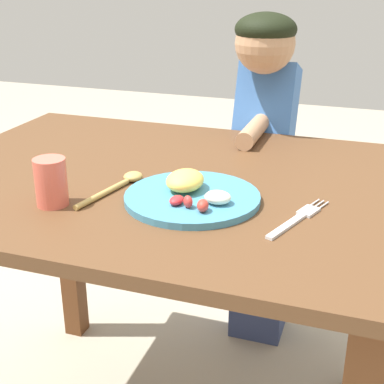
# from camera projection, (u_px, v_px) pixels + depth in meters

# --- Properties ---
(dining_table) EXTENTS (1.11, 0.83, 0.76)m
(dining_table) POSITION_uv_depth(u_px,v_px,m) (163.00, 227.00, 1.30)
(dining_table) COLOR brown
(dining_table) RESTS_ON ground_plane
(plate) EXTENTS (0.27, 0.27, 0.05)m
(plate) POSITION_uv_depth(u_px,v_px,m) (192.00, 194.00, 1.11)
(plate) COLOR teal
(plate) RESTS_ON dining_table
(fork) EXTENTS (0.09, 0.20, 0.01)m
(fork) POSITION_uv_depth(u_px,v_px,m) (298.00, 218.00, 1.03)
(fork) COLOR silver
(fork) RESTS_ON dining_table
(spoon) EXTENTS (0.07, 0.21, 0.02)m
(spoon) POSITION_uv_depth(u_px,v_px,m) (122.00, 183.00, 1.19)
(spoon) COLOR tan
(spoon) RESTS_ON dining_table
(drinking_cup) EXTENTS (0.06, 0.06, 0.10)m
(drinking_cup) POSITION_uv_depth(u_px,v_px,m) (51.00, 182.00, 1.08)
(drinking_cup) COLOR #E46654
(drinking_cup) RESTS_ON dining_table
(person) EXTENTS (0.17, 0.38, 1.08)m
(person) POSITION_uv_depth(u_px,v_px,m) (263.00, 180.00, 1.72)
(person) COLOR navy
(person) RESTS_ON ground_plane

